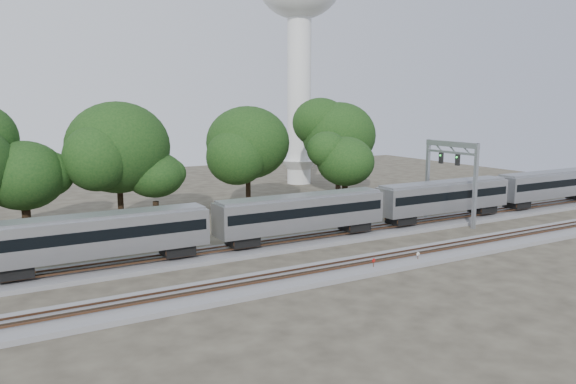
% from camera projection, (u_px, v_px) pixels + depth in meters
% --- Properties ---
extents(ground, '(160.00, 160.00, 0.00)m').
position_uv_depth(ground, '(267.00, 269.00, 49.03)').
color(ground, '#383328').
rests_on(ground, ground).
extents(track_far, '(160.00, 5.00, 0.73)m').
position_uv_depth(track_far, '(238.00, 251.00, 54.14)').
color(track_far, slate).
rests_on(track_far, ground).
extents(track_near, '(160.00, 5.00, 0.73)m').
position_uv_depth(track_near, '(290.00, 279.00, 45.58)').
color(track_near, slate).
rests_on(track_near, ground).
extents(train, '(96.06, 3.32, 4.89)m').
position_uv_depth(train, '(303.00, 212.00, 57.24)').
color(train, '#ADAFB4').
rests_on(train, ground).
extents(switch_stand_red, '(0.36, 0.11, 1.15)m').
position_uv_depth(switch_stand_red, '(374.00, 263.00, 48.18)').
color(switch_stand_red, '#512D19').
rests_on(switch_stand_red, ground).
extents(switch_stand_white, '(0.33, 0.06, 1.04)m').
position_uv_depth(switch_stand_white, '(418.00, 256.00, 50.61)').
color(switch_stand_white, '#512D19').
rests_on(switch_stand_white, ground).
extents(switch_lever, '(0.52, 0.33, 0.30)m').
position_uv_depth(switch_lever, '(358.00, 272.00, 47.57)').
color(switch_lever, '#512D19').
rests_on(switch_lever, ground).
extents(water_tower, '(14.85, 14.85, 41.11)m').
position_uv_depth(water_tower, '(299.00, 8.00, 96.62)').
color(water_tower, silver).
rests_on(water_tower, ground).
extents(signal_gantry, '(0.68, 8.10, 9.85)m').
position_uv_depth(signal_gantry, '(451.00, 164.00, 66.82)').
color(signal_gantry, gray).
rests_on(signal_gantry, ground).
extents(tree_2, '(7.30, 7.30, 10.29)m').
position_uv_depth(tree_2, '(23.00, 176.00, 55.95)').
color(tree_2, black).
rests_on(tree_2, ground).
extents(tree_3, '(9.68, 9.68, 13.64)m').
position_uv_depth(tree_3, '(118.00, 148.00, 61.28)').
color(tree_3, black).
rests_on(tree_3, ground).
extents(tree_4, '(6.59, 6.59, 9.29)m').
position_uv_depth(tree_4, '(155.00, 175.00, 62.05)').
color(tree_4, black).
rests_on(tree_4, ground).
extents(tree_5, '(9.33, 9.33, 13.15)m').
position_uv_depth(tree_5, '(248.00, 143.00, 73.69)').
color(tree_5, black).
rests_on(tree_5, ground).
extents(tree_6, '(7.04, 7.04, 9.92)m').
position_uv_depth(tree_6, '(345.00, 162.00, 72.07)').
color(tree_6, black).
rests_on(tree_6, ground).
extents(tree_7, '(9.68, 9.68, 13.65)m').
position_uv_depth(tree_7, '(339.00, 135.00, 84.72)').
color(tree_7, black).
rests_on(tree_7, ground).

